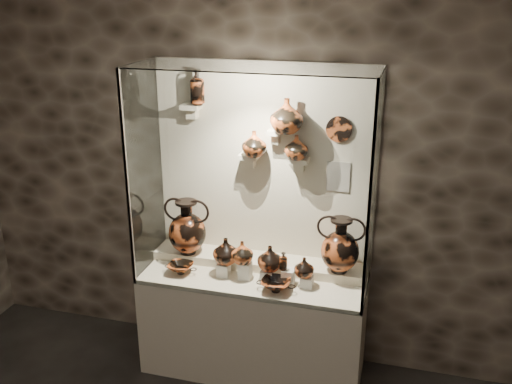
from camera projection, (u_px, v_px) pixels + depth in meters
The scene contains 35 objects.
wall_back at pixel (265, 167), 4.35m from camera, with size 5.00×0.02×3.20m, color black.
plinth at pixel (253, 325), 4.47m from camera, with size 1.70×0.60×0.80m, color beige.
front_tier at pixel (253, 278), 4.33m from camera, with size 1.68×0.58×0.03m, color beige.
rear_tier at pixel (259, 263), 4.47m from camera, with size 1.70×0.25×0.10m, color beige.
back_panel at pixel (264, 167), 4.34m from camera, with size 1.70×0.03×1.60m, color beige.
glass_front at pixel (241, 194), 3.79m from camera, with size 1.70×0.01×1.60m, color white.
glass_left at pixel (145, 170), 4.27m from camera, with size 0.01×0.60×1.60m, color white.
glass_right at pixel (374, 191), 3.85m from camera, with size 0.01×0.60×1.60m, color white.
glass_top at pixel (253, 67), 3.78m from camera, with size 1.70×0.60×0.01m, color white.
frame_post_left at pixel (127, 183), 4.00m from camera, with size 0.02×0.02×1.60m, color gray.
frame_post_right at pixel (369, 206), 3.59m from camera, with size 0.02×0.02×1.60m, color gray.
pedestal_a at pixel (224, 269), 4.31m from camera, with size 0.09×0.09×0.10m, color silver.
pedestal_b at pixel (245, 270), 4.27m from camera, with size 0.09×0.09×0.13m, color silver.
pedestal_c at pixel (267, 276), 4.23m from camera, with size 0.09×0.09×0.09m, color silver.
pedestal_d at pixel (288, 277), 4.19m from camera, with size 0.09×0.09×0.12m, color silver.
pedestal_e at pixel (307, 282), 4.16m from camera, with size 0.09×0.09×0.08m, color silver.
bracket_ul at pixel (191, 107), 4.26m from camera, with size 0.14×0.12×0.04m, color beige.
bracket_ca at pixel (249, 156), 4.26m from camera, with size 0.14×0.12×0.04m, color beige.
bracket_cb at pixel (275, 132), 4.15m from camera, with size 0.10×0.12×0.04m, color beige.
bracket_cc at pixel (299, 160), 4.17m from camera, with size 0.14×0.12×0.04m, color beige.
amphora_left at pixel (187, 227), 4.46m from camera, with size 0.36×0.36×0.45m, color #A2461F, non-canonical shape.
amphora_right at pixel (340, 245), 4.18m from camera, with size 0.34×0.34×0.43m, color #A2461F, non-canonical shape.
jug_a at pixel (226, 251), 4.27m from camera, with size 0.19×0.19×0.20m, color #A2461F.
jug_b at pixel (242, 252), 4.21m from camera, with size 0.17×0.17×0.17m, color #B94F20.
jug_c at pixel (270, 258), 4.19m from camera, with size 0.19×0.19×0.19m, color #A2461F.
jug_e at pixel (304, 267), 4.12m from camera, with size 0.15×0.15×0.15m, color #A2461F.
lekythos_small at pixel (283, 260), 4.13m from camera, with size 0.07×0.07×0.16m, color #B94F20, non-canonical shape.
kylix_left at pixel (181, 267), 4.35m from camera, with size 0.25×0.21×0.10m, color #B94F20, non-canonical shape.
kylix_right at pixel (276, 284), 4.09m from camera, with size 0.27×0.23×0.11m, color #A2461F, non-canonical shape.
lekythos_tall at pixel (197, 86), 4.18m from camera, with size 0.12×0.12×0.29m, color #A2461F, non-canonical shape.
ovoid_vase_a at pixel (254, 144), 4.18m from camera, with size 0.18×0.18×0.19m, color #B94F20.
ovoid_vase_b at pixel (287, 116), 4.01m from camera, with size 0.24×0.24×0.25m, color #B94F20.
ovoid_vase_c at pixel (296, 147), 4.10m from camera, with size 0.17×0.17×0.18m, color #B94F20.
wall_plate at pixel (339, 129), 4.06m from camera, with size 0.19×0.19×0.02m, color #B54F23.
info_placard at pixel (338, 177), 4.19m from camera, with size 0.17×0.01×0.23m, color beige.
Camera 1 is at (1.04, -1.52, 2.91)m, focal length 40.00 mm.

